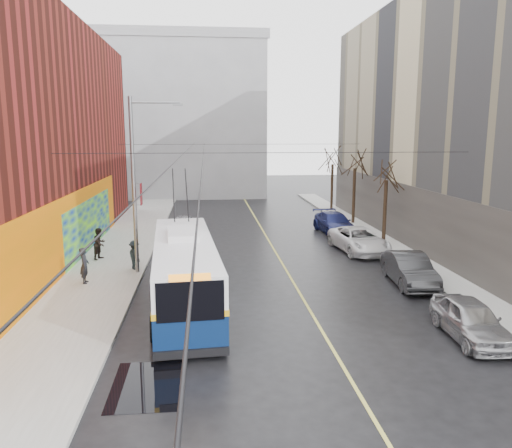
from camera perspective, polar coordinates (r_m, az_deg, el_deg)
The scene contains 21 objects.
ground at distance 17.24m, azimuth 3.89°, elevation -14.50°, with size 140.00×140.00×0.00m, color black.
sidewalk_left at distance 28.82m, azimuth -16.22°, elevation -4.43°, with size 4.00×60.00×0.15m, color gray.
sidewalk_right at distance 30.64m, azimuth 16.89°, elevation -3.59°, with size 2.00×60.00×0.15m, color gray.
lane_line at distance 30.57m, azimuth 2.30°, elevation -3.31°, with size 0.12×50.00×0.01m, color #BFB74C.
building_far at distance 60.51m, azimuth -9.07°, elevation 11.95°, with size 20.50×12.10×18.00m.
streetlight_pole at distance 25.75m, azimuth -13.46°, elevation 4.77°, with size 2.65×0.60×9.00m.
catenary_wires at distance 30.19m, azimuth -5.51°, elevation 8.45°, with size 18.00×60.00×0.22m.
tree_near at distance 33.59m, azimuth 14.73°, elevation 6.18°, with size 3.20×3.20×6.40m.
tree_mid at distance 40.19m, azimuth 11.27°, elevation 7.36°, with size 3.20×3.20×6.68m.
tree_far at distance 46.93m, azimuth 8.77°, elevation 7.71°, with size 3.20×3.20×6.57m.
puddle at distance 15.59m, azimuth -12.15°, elevation -17.55°, with size 2.12×3.02×0.01m, color black.
pigeons_flying at distance 26.23m, azimuth -3.63°, elevation 11.11°, with size 3.32×2.12×0.46m.
trolleybus at distance 21.41m, azimuth -8.17°, elevation -5.26°, with size 3.31×11.57×5.42m.
parked_car_a at distance 19.57m, azimuth 23.32°, elevation -10.01°, with size 1.67×4.16×1.42m, color #98999D.
parked_car_b at distance 25.22m, azimuth 17.13°, elevation -4.98°, with size 1.61×4.61×1.52m, color #2A2B2D.
parked_car_c at distance 31.38m, azimuth 11.68°, elevation -1.78°, with size 2.46×5.33×1.48m, color silver.
parked_car_d at distance 36.78m, azimuth 8.95°, elevation 0.10°, with size 2.10×5.16×1.50m, color navy.
following_car at distance 36.29m, azimuth -8.37°, elevation -0.13°, with size 1.61×4.01×1.37m, color silver.
pedestrian_a at distance 25.20m, azimuth -19.01°, elevation -4.50°, with size 0.63×0.41×1.73m, color black.
pedestrian_b at distance 29.69m, azimuth -17.42°, elevation -2.14°, with size 0.87×0.68×1.79m, color black.
pedestrian_c at distance 26.99m, azimuth -13.72°, elevation -3.46°, with size 1.00×0.57×1.54m, color black.
Camera 1 is at (-2.69, -15.41, 7.25)m, focal length 35.00 mm.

